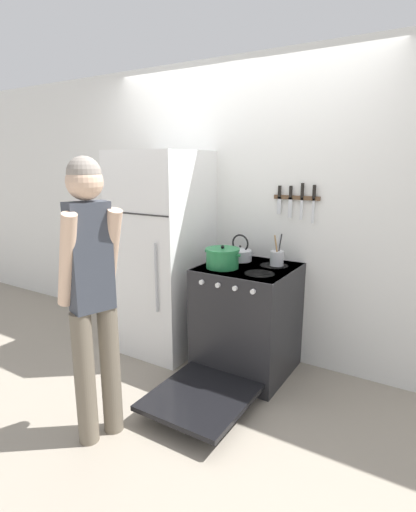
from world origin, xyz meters
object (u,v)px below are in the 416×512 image
Objects in this scene: dutch_oven_pot at (222,258)px; utensil_jar at (277,258)px; tea_kettle at (240,253)px; person at (92,287)px; refrigerator at (162,253)px; stove_range at (245,321)px.

utensil_jar reaches higher than dutch_oven_pot.
dutch_oven_pot is 0.28m from tea_kettle.
person is (-0.59, -1.38, 0.03)m from utensil_jar.
dutch_oven_pot is 1.12m from person.
refrigerator is at bearing -168.66° from tea_kettle.
person is at bearing -100.92° from tea_kettle.
stove_range is at bearing -2.23° from refrigerator.
tea_kettle is at bearing 11.34° from refrigerator.
refrigerator reaches higher than stove_range.
dutch_oven_pot is 0.18× the size of person.
utensil_jar is (0.34, 0.29, -0.01)m from dutch_oven_pot.
stove_range is (0.86, -0.03, -0.45)m from refrigerator.
refrigerator is 5.83× the size of dutch_oven_pot.
refrigerator is 0.97m from stove_range.
stove_range is at bearing -133.99° from utensil_jar.
refrigerator is 0.73m from tea_kettle.
tea_kettle is (-0.15, 0.18, 0.51)m from stove_range.
refrigerator is 1.27× the size of stove_range.
stove_range is at bearing -50.35° from tea_kettle.
tea_kettle reaches higher than stove_range.
utensil_jar is at bearing 1.23° from tea_kettle.
person reaches higher than utensil_jar.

